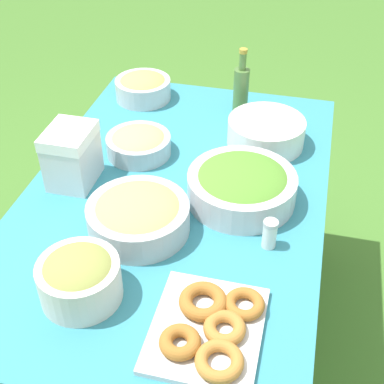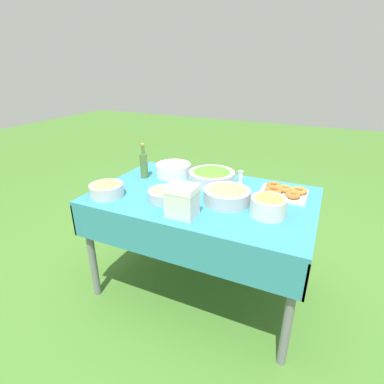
{
  "view_description": "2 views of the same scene",
  "coord_description": "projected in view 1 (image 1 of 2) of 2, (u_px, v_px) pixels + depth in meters",
  "views": [
    {
      "loc": [
        -1.25,
        -0.37,
        1.8
      ],
      "look_at": [
        -0.03,
        -0.06,
        0.8
      ],
      "focal_mm": 50.0,
      "sensor_mm": 36.0,
      "label": 1
    },
    {
      "loc": [
        -0.7,
        1.69,
        1.57
      ],
      "look_at": [
        0.06,
        0.04,
        0.78
      ],
      "focal_mm": 28.0,
      "sensor_mm": 36.0,
      "label": 2
    }
  ],
  "objects": [
    {
      "name": "pasta_bowl",
      "position": [
        139.0,
        143.0,
        1.82
      ],
      "size": [
        0.22,
        0.22,
        0.08
      ],
      "color": "#B2B7BC",
      "rests_on": "picnic_table"
    },
    {
      "name": "cooler_box",
      "position": [
        72.0,
        156.0,
        1.67
      ],
      "size": [
        0.17,
        0.14,
        0.19
      ],
      "color": "silver",
      "rests_on": "picnic_table"
    },
    {
      "name": "donut_platter",
      "position": [
        210.0,
        327.0,
        1.24
      ],
      "size": [
        0.32,
        0.27,
        0.05
      ],
      "color": "silver",
      "rests_on": "picnic_table"
    },
    {
      "name": "plate_stack",
      "position": [
        266.0,
        132.0,
        1.86
      ],
      "size": [
        0.27,
        0.27,
        0.1
      ],
      "color": "white",
      "rests_on": "picnic_table"
    },
    {
      "name": "ground_plane",
      "position": [
        178.0,
        342.0,
        2.14
      ],
      "size": [
        14.0,
        14.0,
        0.0
      ],
      "primitive_type": "plane",
      "color": "#477A2D"
    },
    {
      "name": "picnic_table",
      "position": [
        175.0,
        217.0,
        1.73
      ],
      "size": [
        1.45,
        0.93,
        0.76
      ],
      "color": "teal",
      "rests_on": "ground_plane"
    },
    {
      "name": "salad_bowl",
      "position": [
        242.0,
        185.0,
        1.61
      ],
      "size": [
        0.33,
        0.33,
        0.11
      ],
      "color": "silver",
      "rests_on": "picnic_table"
    },
    {
      "name": "olive_oil_bottle",
      "position": [
        241.0,
        90.0,
        1.99
      ],
      "size": [
        0.06,
        0.06,
        0.26
      ],
      "color": "#4C7238",
      "rests_on": "picnic_table"
    },
    {
      "name": "fruit_bowl",
      "position": [
        143.0,
        87.0,
        2.12
      ],
      "size": [
        0.22,
        0.22,
        0.1
      ],
      "color": "silver",
      "rests_on": "picnic_table"
    },
    {
      "name": "bread_bowl",
      "position": [
        138.0,
        215.0,
        1.5
      ],
      "size": [
        0.29,
        0.29,
        0.11
      ],
      "color": "#B2B7BC",
      "rests_on": "picnic_table"
    },
    {
      "name": "salt_shaker",
      "position": [
        270.0,
        234.0,
        1.46
      ],
      "size": [
        0.04,
        0.04,
        0.09
      ],
      "color": "white",
      "rests_on": "picnic_table"
    },
    {
      "name": "olive_bowl",
      "position": [
        79.0,
        277.0,
        1.31
      ],
      "size": [
        0.21,
        0.21,
        0.13
      ],
      "color": "silver",
      "rests_on": "picnic_table"
    }
  ]
}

